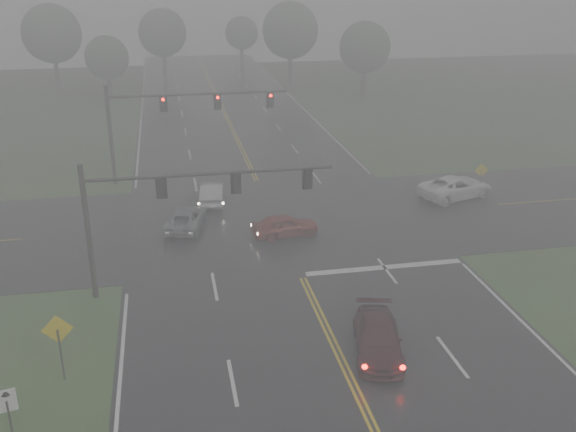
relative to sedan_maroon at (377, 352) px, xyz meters
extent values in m
cube|color=black|center=(-1.60, 13.08, 0.00)|extent=(18.00, 160.00, 0.02)
cube|color=black|center=(-1.60, 15.08, 0.00)|extent=(120.00, 14.00, 0.02)
cube|color=silver|center=(2.90, 7.48, 0.00)|extent=(8.50, 0.50, 0.01)
imported|color=black|center=(0.00, 0.00, 0.00)|extent=(2.82, 4.86, 1.32)
imported|color=maroon|center=(-1.47, 12.62, 0.00)|extent=(4.05, 1.98, 1.33)
imported|color=#A3A5AA|center=(-5.18, 19.09, 0.00)|extent=(2.03, 4.41, 1.40)
imported|color=slate|center=(-7.15, 14.98, 0.00)|extent=(2.99, 4.78, 1.23)
imported|color=white|center=(11.22, 16.97, 0.00)|extent=(5.85, 4.01, 1.49)
cylinder|color=black|center=(-11.80, 7.14, 3.33)|extent=(0.26, 0.26, 6.66)
cylinder|color=black|center=(-11.80, 7.14, 5.92)|extent=(0.17, 0.17, 0.74)
cylinder|color=black|center=(-6.01, 7.14, 5.87)|extent=(11.58, 0.17, 0.17)
cube|color=black|center=(-8.33, 7.14, 5.32)|extent=(0.31, 0.26, 0.97)
cube|color=black|center=(-8.33, 7.29, 5.32)|extent=(0.51, 0.03, 1.16)
cube|color=black|center=(-4.85, 7.14, 5.32)|extent=(0.31, 0.26, 0.97)
cube|color=black|center=(-4.85, 7.29, 5.32)|extent=(0.51, 0.03, 1.16)
cube|color=black|center=(-1.38, 7.14, 5.32)|extent=(0.31, 0.26, 0.97)
cube|color=black|center=(-1.38, 7.29, 5.32)|extent=(0.51, 0.03, 1.16)
cylinder|color=black|center=(-11.80, 24.41, 3.59)|extent=(0.28, 0.28, 7.18)
cylinder|color=black|center=(-11.80, 24.41, 6.38)|extent=(0.18, 0.18, 0.80)
cylinder|color=black|center=(-5.41, 24.41, 6.33)|extent=(12.78, 0.18, 0.18)
cube|color=black|center=(-7.97, 24.41, 5.73)|extent=(0.34, 0.28, 1.05)
cube|color=black|center=(-7.97, 24.57, 5.73)|extent=(0.55, 0.03, 1.25)
cylinder|color=#FF0C05|center=(-7.97, 24.25, 6.06)|extent=(0.22, 0.06, 0.22)
cube|color=black|center=(-4.14, 24.41, 5.73)|extent=(0.34, 0.28, 1.05)
cube|color=black|center=(-4.14, 24.57, 5.73)|extent=(0.55, 0.03, 1.25)
cylinder|color=#FF0C05|center=(-4.14, 24.25, 6.06)|extent=(0.22, 0.06, 0.22)
cube|color=black|center=(-0.30, 24.41, 5.73)|extent=(0.34, 0.28, 1.05)
cube|color=black|center=(-0.30, 24.57, 5.73)|extent=(0.55, 0.03, 1.25)
cylinder|color=#FF0C05|center=(-0.30, 24.25, 6.06)|extent=(0.22, 0.06, 0.22)
cylinder|color=black|center=(-12.45, 0.52, 1.12)|extent=(0.07, 0.07, 2.24)
cube|color=#DCC10C|center=(-12.45, 0.55, 2.24)|extent=(1.18, 0.11, 1.17)
cylinder|color=black|center=(-13.40, -3.68, 1.15)|extent=(0.07, 0.07, 2.30)
cube|color=silver|center=(-13.40, -3.65, 2.30)|extent=(0.60, 0.16, 0.80)
cube|color=black|center=(-13.40, -3.62, 2.30)|extent=(0.10, 0.04, 0.45)
cylinder|color=black|center=(12.96, 16.90, 0.93)|extent=(0.06, 0.06, 1.86)
cube|color=#DCC10C|center=(12.96, 16.93, 1.86)|extent=(0.98, 0.11, 0.98)
cylinder|color=#332821|center=(-14.04, 56.54, 1.41)|extent=(0.57, 0.57, 2.82)
sphere|color=#3A5337|center=(-14.04, 56.54, 4.85)|extent=(5.01, 5.01, 5.01)
cylinder|color=#332821|center=(8.63, 62.00, 2.02)|extent=(0.61, 0.61, 4.04)
sphere|color=#3A5337|center=(8.63, 62.00, 6.96)|extent=(7.18, 7.18, 7.18)
cylinder|color=#332821|center=(-7.45, 69.57, 1.81)|extent=(0.52, 0.52, 3.63)
sphere|color=#3A5337|center=(-7.45, 69.57, 6.25)|extent=(6.45, 6.45, 6.45)
cylinder|color=#332821|center=(15.60, 52.28, 1.69)|extent=(0.62, 0.62, 3.38)
sphere|color=#3A5337|center=(15.60, 52.28, 5.82)|extent=(6.01, 6.01, 6.01)
cylinder|color=#332821|center=(-20.84, 63.82, 2.02)|extent=(0.53, 0.53, 4.03)
sphere|color=#3A5337|center=(-20.84, 63.82, 6.95)|extent=(7.17, 7.17, 7.17)
cylinder|color=#332821|center=(4.58, 80.23, 1.44)|extent=(0.56, 0.56, 2.87)
sphere|color=#3A5337|center=(4.58, 80.23, 4.95)|extent=(5.11, 5.11, 5.11)
camera|label=1|loc=(-7.94, -21.45, 14.99)|focal=40.00mm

